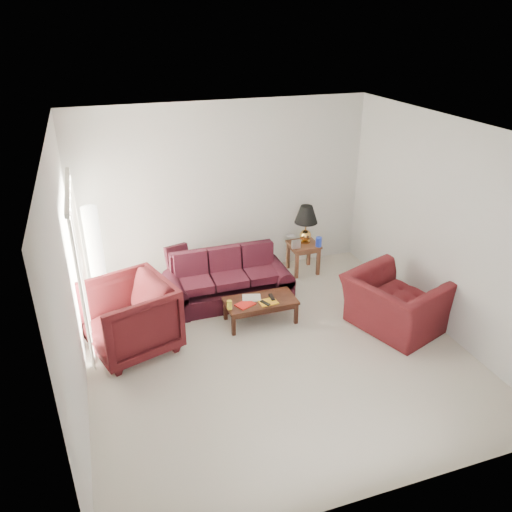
# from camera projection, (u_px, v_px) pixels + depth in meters

# --- Properties ---
(floor) EXTENTS (5.00, 5.00, 0.00)m
(floor) POSITION_uv_depth(u_px,v_px,m) (276.00, 349.00, 6.92)
(floor) COLOR beige
(floor) RESTS_ON ground
(blinds) EXTENTS (0.10, 2.00, 2.16)m
(blinds) POSITION_uv_depth(u_px,v_px,m) (79.00, 265.00, 6.86)
(blinds) COLOR silver
(blinds) RESTS_ON ground
(sofa) EXTENTS (2.03, 0.96, 0.82)m
(sofa) POSITION_uv_depth(u_px,v_px,m) (228.00, 279.00, 7.90)
(sofa) COLOR black
(sofa) RESTS_ON ground
(throw_pillow) EXTENTS (0.42, 0.28, 0.39)m
(throw_pillow) POSITION_uv_depth(u_px,v_px,m) (177.00, 257.00, 8.09)
(throw_pillow) COLOR black
(throw_pillow) RESTS_ON sofa
(end_table) EXTENTS (0.53, 0.53, 0.55)m
(end_table) POSITION_uv_depth(u_px,v_px,m) (303.00, 258.00, 8.92)
(end_table) COLOR brown
(end_table) RESTS_ON ground
(table_lamp) EXTENTS (0.49, 0.49, 0.68)m
(table_lamp) POSITION_uv_depth(u_px,v_px,m) (306.00, 224.00, 8.71)
(table_lamp) COLOR gold
(table_lamp) RESTS_ON end_table
(clock) EXTENTS (0.15, 0.06, 0.15)m
(clock) POSITION_uv_depth(u_px,v_px,m) (296.00, 244.00, 8.59)
(clock) COLOR silver
(clock) RESTS_ON end_table
(blue_canister) EXTENTS (0.14, 0.14, 0.17)m
(blue_canister) POSITION_uv_depth(u_px,v_px,m) (319.00, 242.00, 8.66)
(blue_canister) COLOR #1B30AF
(blue_canister) RESTS_ON end_table
(picture_frame) EXTENTS (0.17, 0.20, 0.06)m
(picture_frame) POSITION_uv_depth(u_px,v_px,m) (291.00, 236.00, 8.91)
(picture_frame) COLOR white
(picture_frame) RESTS_ON end_table
(floor_lamp) EXTENTS (0.28, 0.28, 1.67)m
(floor_lamp) POSITION_uv_depth(u_px,v_px,m) (96.00, 257.00, 7.65)
(floor_lamp) COLOR white
(floor_lamp) RESTS_ON ground
(armchair_left) EXTENTS (1.38, 1.36, 1.01)m
(armchair_left) POSITION_uv_depth(u_px,v_px,m) (130.00, 317.00, 6.72)
(armchair_left) COLOR #3F0E11
(armchair_left) RESTS_ON ground
(armchair_right) EXTENTS (1.46, 1.56, 0.82)m
(armchair_right) POSITION_uv_depth(u_px,v_px,m) (394.00, 303.00, 7.23)
(armchair_right) COLOR #491114
(armchair_right) RESTS_ON ground
(coffee_table) EXTENTS (1.18, 0.92, 0.37)m
(coffee_table) POSITION_uv_depth(u_px,v_px,m) (260.00, 311.00, 7.48)
(coffee_table) COLOR black
(coffee_table) RESTS_ON ground
(magazine_red) EXTENTS (0.32, 0.29, 0.01)m
(magazine_red) POSITION_uv_depth(u_px,v_px,m) (245.00, 304.00, 7.27)
(magazine_red) COLOR #B21711
(magazine_red) RESTS_ON coffee_table
(magazine_white) EXTENTS (0.32, 0.27, 0.02)m
(magazine_white) POSITION_uv_depth(u_px,v_px,m) (252.00, 298.00, 7.44)
(magazine_white) COLOR beige
(magazine_white) RESTS_ON coffee_table
(magazine_orange) EXTENTS (0.28, 0.22, 0.02)m
(magazine_orange) POSITION_uv_depth(u_px,v_px,m) (268.00, 302.00, 7.33)
(magazine_orange) COLOR gold
(magazine_orange) RESTS_ON coffee_table
(remote_a) EXTENTS (0.12, 0.17, 0.02)m
(remote_a) POSITION_uv_depth(u_px,v_px,m) (265.00, 303.00, 7.26)
(remote_a) COLOR black
(remote_a) RESTS_ON coffee_table
(remote_b) EXTENTS (0.07, 0.19, 0.02)m
(remote_b) POSITION_uv_depth(u_px,v_px,m) (272.00, 297.00, 7.42)
(remote_b) COLOR black
(remote_b) RESTS_ON coffee_table
(yellow_glass) EXTENTS (0.09, 0.09, 0.13)m
(yellow_glass) POSITION_uv_depth(u_px,v_px,m) (229.00, 305.00, 7.14)
(yellow_glass) COLOR gold
(yellow_glass) RESTS_ON coffee_table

